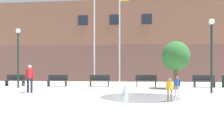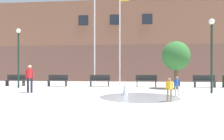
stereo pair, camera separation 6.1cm
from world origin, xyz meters
The scene contains 16 objects.
ground_plane centered at (0.00, 0.00, 0.00)m, with size 100.00×100.00×0.00m, color #B2ADA3.
library_building centered at (0.00, 19.53, 4.49)m, with size 36.00×6.05×8.98m.
splash_fountain centered at (2.04, 3.64, 0.16)m, with size 3.85×3.85×0.78m.
park_bench_left_of_flagpoles centered at (-7.38, 9.45, 0.48)m, with size 1.60×0.44×0.91m.
park_bench_center centered at (-3.91, 9.47, 0.48)m, with size 1.60×0.44×0.91m.
park_bench_under_right_flagpole centered at (-0.59, 9.63, 0.48)m, with size 1.60×0.44×0.91m.
park_bench_near_trashcan centered at (3.01, 9.51, 0.48)m, with size 1.60×0.44×0.91m.
park_bench_far_right centered at (7.28, 9.58, 0.48)m, with size 1.60×0.44×0.91m.
child_running centered at (3.53, 2.00, 0.58)m, with size 0.31×0.24×0.99m.
child_in_fountain centered at (4.21, 3.92, 0.58)m, with size 0.31×0.23×0.99m.
adult_near_bench centered at (-3.88, 4.76, 0.93)m, with size 0.50×0.39×1.59m.
flagpole_left centered at (-1.19, 10.91, 4.37)m, with size 0.80×0.10×8.24m.
flagpole_right centered at (0.93, 10.91, 4.18)m, with size 0.80×0.10×7.87m.
lamp_post_left_lane centered at (-6.13, 7.60, 2.74)m, with size 0.32×0.32×4.24m.
lamp_post_right_lane centered at (6.41, 5.49, 2.70)m, with size 0.32×0.32×4.18m.
street_tree_near_building centered at (4.95, 8.18, 2.25)m, with size 1.91×1.91×3.28m.
Camera 1 is at (2.00, -7.22, 1.35)m, focal length 35.00 mm.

